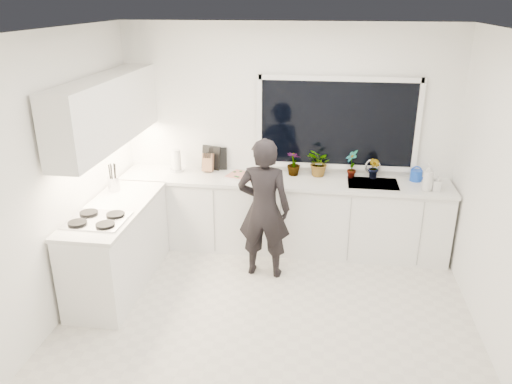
# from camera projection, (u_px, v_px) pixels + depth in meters

# --- Properties ---
(floor) EXTENTS (4.00, 3.50, 0.02)m
(floor) POSITION_uv_depth(u_px,v_px,m) (268.00, 316.00, 4.97)
(floor) COLOR beige
(floor) RESTS_ON ground
(wall_back) EXTENTS (4.00, 0.02, 2.70)m
(wall_back) POSITION_uv_depth(u_px,v_px,m) (286.00, 137.00, 6.09)
(wall_back) COLOR white
(wall_back) RESTS_ON ground
(wall_left) EXTENTS (0.02, 3.50, 2.70)m
(wall_left) POSITION_uv_depth(u_px,v_px,m) (60.00, 178.00, 4.74)
(wall_left) COLOR white
(wall_left) RESTS_ON ground
(wall_right) EXTENTS (0.02, 3.50, 2.70)m
(wall_right) POSITION_uv_depth(u_px,v_px,m) (506.00, 201.00, 4.21)
(wall_right) COLOR white
(wall_right) RESTS_ON ground
(ceiling) EXTENTS (4.00, 3.50, 0.02)m
(ceiling) POSITION_uv_depth(u_px,v_px,m) (271.00, 30.00, 3.97)
(ceiling) COLOR white
(ceiling) RESTS_ON wall_back
(window) EXTENTS (1.80, 0.02, 1.00)m
(window) POSITION_uv_depth(u_px,v_px,m) (337.00, 124.00, 5.91)
(window) COLOR black
(window) RESTS_ON wall_back
(base_cabinets_back) EXTENTS (3.92, 0.58, 0.88)m
(base_cabinets_back) POSITION_uv_depth(u_px,v_px,m) (283.00, 215.00, 6.14)
(base_cabinets_back) COLOR white
(base_cabinets_back) RESTS_ON floor
(base_cabinets_left) EXTENTS (0.58, 1.60, 0.88)m
(base_cabinets_left) POSITION_uv_depth(u_px,v_px,m) (118.00, 248.00, 5.35)
(base_cabinets_left) COLOR white
(base_cabinets_left) RESTS_ON floor
(countertop_back) EXTENTS (3.94, 0.62, 0.04)m
(countertop_back) POSITION_uv_depth(u_px,v_px,m) (283.00, 181.00, 5.96)
(countertop_back) COLOR silver
(countertop_back) RESTS_ON base_cabinets_back
(countertop_left) EXTENTS (0.62, 1.60, 0.04)m
(countertop_left) POSITION_uv_depth(u_px,v_px,m) (114.00, 209.00, 5.18)
(countertop_left) COLOR silver
(countertop_left) RESTS_ON base_cabinets_left
(upper_cabinets) EXTENTS (0.34, 2.10, 0.70)m
(upper_cabinets) POSITION_uv_depth(u_px,v_px,m) (107.00, 111.00, 5.17)
(upper_cabinets) COLOR white
(upper_cabinets) RESTS_ON wall_left
(sink) EXTENTS (0.58, 0.42, 0.14)m
(sink) POSITION_uv_depth(u_px,v_px,m) (373.00, 187.00, 5.85)
(sink) COLOR silver
(sink) RESTS_ON countertop_back
(faucet) EXTENTS (0.03, 0.03, 0.22)m
(faucet) POSITION_uv_depth(u_px,v_px,m) (372.00, 169.00, 5.97)
(faucet) COLOR silver
(faucet) RESTS_ON countertop_back
(stovetop) EXTENTS (0.56, 0.48, 0.03)m
(stovetop) POSITION_uv_depth(u_px,v_px,m) (97.00, 219.00, 4.85)
(stovetop) COLOR black
(stovetop) RESTS_ON countertop_left
(person) EXTENTS (0.60, 0.41, 1.59)m
(person) POSITION_uv_depth(u_px,v_px,m) (264.00, 209.00, 5.43)
(person) COLOR black
(person) RESTS_ON floor
(pizza_tray) EXTENTS (0.51, 0.44, 0.03)m
(pizza_tray) POSITION_uv_depth(u_px,v_px,m) (245.00, 177.00, 5.99)
(pizza_tray) COLOR #B0B0B4
(pizza_tray) RESTS_ON countertop_back
(pizza) EXTENTS (0.46, 0.39, 0.01)m
(pizza) POSITION_uv_depth(u_px,v_px,m) (245.00, 175.00, 5.99)
(pizza) COLOR #B02617
(pizza) RESTS_ON pizza_tray
(watering_can) EXTENTS (0.18, 0.18, 0.13)m
(watering_can) POSITION_uv_depth(u_px,v_px,m) (416.00, 175.00, 5.88)
(watering_can) COLOR blue
(watering_can) RESTS_ON countertop_back
(paper_towel_roll) EXTENTS (0.14, 0.14, 0.26)m
(paper_towel_roll) POSITION_uv_depth(u_px,v_px,m) (177.00, 161.00, 6.19)
(paper_towel_roll) COLOR silver
(paper_towel_roll) RESTS_ON countertop_back
(knife_block) EXTENTS (0.13, 0.10, 0.22)m
(knife_block) POSITION_uv_depth(u_px,v_px,m) (208.00, 163.00, 6.18)
(knife_block) COLOR olive
(knife_block) RESTS_ON countertop_back
(utensil_crock) EXTENTS (0.14, 0.14, 0.16)m
(utensil_crock) POSITION_uv_depth(u_px,v_px,m) (114.00, 184.00, 5.58)
(utensil_crock) COLOR silver
(utensil_crock) RESTS_ON countertop_left
(picture_frame_large) EXTENTS (0.22, 0.06, 0.28)m
(picture_frame_large) POSITION_uv_depth(u_px,v_px,m) (218.00, 159.00, 6.25)
(picture_frame_large) COLOR black
(picture_frame_large) RESTS_ON countertop_back
(picture_frame_small) EXTENTS (0.24, 0.09, 0.30)m
(picture_frame_small) POSITION_uv_depth(u_px,v_px,m) (211.00, 158.00, 6.26)
(picture_frame_small) COLOR black
(picture_frame_small) RESTS_ON countertop_back
(herb_plants) EXTENTS (1.15, 0.40, 0.34)m
(herb_plants) POSITION_uv_depth(u_px,v_px,m) (326.00, 164.00, 5.99)
(herb_plants) COLOR #26662D
(herb_plants) RESTS_ON countertop_back
(soap_bottles) EXTENTS (0.23, 0.14, 0.32)m
(soap_bottles) POSITION_uv_depth(u_px,v_px,m) (430.00, 178.00, 5.56)
(soap_bottles) COLOR #D8BF66
(soap_bottles) RESTS_ON countertop_back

